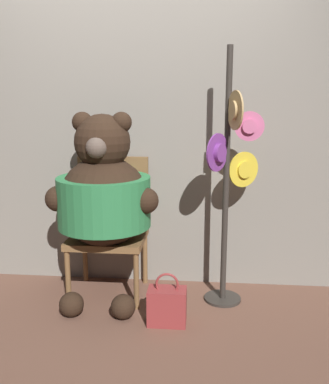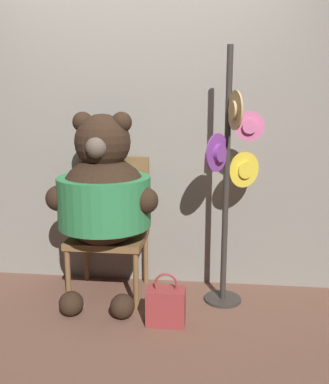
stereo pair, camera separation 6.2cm
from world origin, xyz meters
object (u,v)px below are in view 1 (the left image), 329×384
chair (110,222)px  teddy_bear (104,196)px  handbag_on_ground (167,306)px  hat_display_rack (230,177)px

chair → teddy_bear: bearing=-90.4°
chair → teddy_bear: 0.31m
chair → handbag_on_ground: bearing=-46.3°
handbag_on_ground → chair: bearing=133.7°
teddy_bear → handbag_on_ground: size_ratio=3.87×
teddy_bear → chair: bearing=89.6°
chair → hat_display_rack: bearing=-9.4°
chair → handbag_on_ground: chair is taller
teddy_bear → hat_display_rack: size_ratio=0.76×
teddy_bear → hat_display_rack: hat_display_rack is taller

